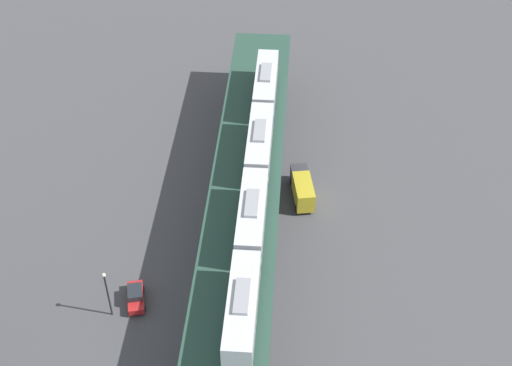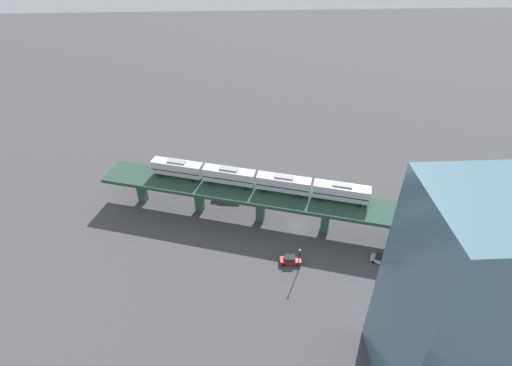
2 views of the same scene
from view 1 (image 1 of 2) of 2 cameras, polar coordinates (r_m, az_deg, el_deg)
ground_plane at (r=82.55m, az=-1.47°, el=-9.53°), size 400.00×400.00×0.00m
elevated_viaduct at (r=77.36m, az=-1.55°, el=-6.23°), size 34.49×90.53×8.10m
subway_train at (r=81.52m, az=-0.00°, el=0.54°), size 17.00×48.50×4.45m
street_car_red at (r=83.03m, az=-9.61°, el=-8.92°), size 2.14×4.49×1.89m
delivery_truck at (r=93.41m, az=3.72°, el=-0.39°), size 3.09×7.41×3.20m
street_lamp at (r=79.94m, az=-11.82°, el=-8.44°), size 0.44×0.44×6.94m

